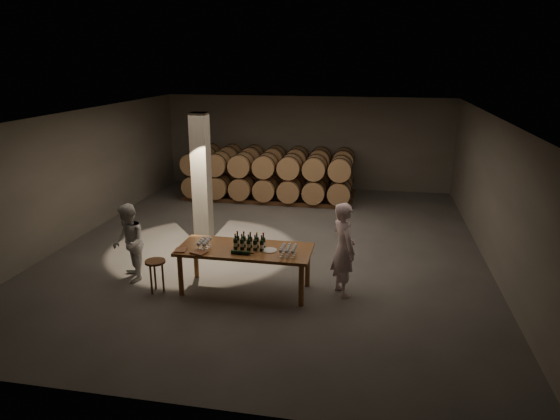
% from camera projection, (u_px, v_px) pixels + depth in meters
% --- Properties ---
extents(room, '(12.00, 12.00, 12.00)m').
position_uv_depth(room, '(202.00, 178.00, 12.35)').
color(room, '#514F4C').
rests_on(room, ground).
extents(tasting_table, '(2.60, 1.10, 0.90)m').
position_uv_depth(tasting_table, '(245.00, 253.00, 9.72)').
color(tasting_table, brown).
rests_on(tasting_table, ground).
extents(barrel_stack_back, '(5.48, 0.95, 1.57)m').
position_uv_depth(barrel_stack_back, '(275.00, 168.00, 17.12)').
color(barrel_stack_back, '#51321B').
rests_on(barrel_stack_back, ground).
extents(barrel_stack_front, '(5.48, 0.95, 1.57)m').
position_uv_depth(barrel_stack_front, '(266.00, 177.00, 15.81)').
color(barrel_stack_front, '#51321B').
rests_on(barrel_stack_front, ground).
extents(bottle_cluster, '(0.60, 0.23, 0.32)m').
position_uv_depth(bottle_cluster, '(249.00, 243.00, 9.63)').
color(bottle_cluster, black).
rests_on(bottle_cluster, tasting_table).
extents(lying_bottles, '(0.44, 0.07, 0.07)m').
position_uv_depth(lying_bottles, '(241.00, 253.00, 9.38)').
color(lying_bottles, black).
rests_on(lying_bottles, tasting_table).
extents(glass_cluster_left, '(0.19, 0.41, 0.17)m').
position_uv_depth(glass_cluster_left, '(204.00, 242.00, 9.68)').
color(glass_cluster_left, silver).
rests_on(glass_cluster_left, tasting_table).
extents(glass_cluster_right, '(0.30, 0.41, 0.16)m').
position_uv_depth(glass_cluster_right, '(288.00, 248.00, 9.37)').
color(glass_cluster_right, silver).
rests_on(glass_cluster_right, tasting_table).
extents(plate, '(0.29, 0.29, 0.02)m').
position_uv_depth(plate, '(269.00, 250.00, 9.57)').
color(plate, white).
rests_on(plate, tasting_table).
extents(notebook_near, '(0.33, 0.29, 0.03)m').
position_uv_depth(notebook_near, '(199.00, 253.00, 9.43)').
color(notebook_near, brown).
rests_on(notebook_near, tasting_table).
extents(notebook_corner, '(0.25, 0.30, 0.02)m').
position_uv_depth(notebook_corner, '(181.00, 250.00, 9.57)').
color(notebook_corner, brown).
rests_on(notebook_corner, tasting_table).
extents(pen, '(0.15, 0.01, 0.01)m').
position_uv_depth(pen, '(202.00, 253.00, 9.43)').
color(pen, black).
rests_on(pen, tasting_table).
extents(stool, '(0.40, 0.40, 0.66)m').
position_uv_depth(stool, '(156.00, 266.00, 9.74)').
color(stool, '#51321B').
rests_on(stool, ground).
extents(person_man, '(0.72, 0.81, 1.86)m').
position_uv_depth(person_man, '(344.00, 249.00, 9.56)').
color(person_man, white).
rests_on(person_man, ground).
extents(person_woman, '(0.94, 1.00, 1.63)m').
position_uv_depth(person_woman, '(129.00, 243.00, 10.20)').
color(person_woman, silver).
rests_on(person_woman, ground).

